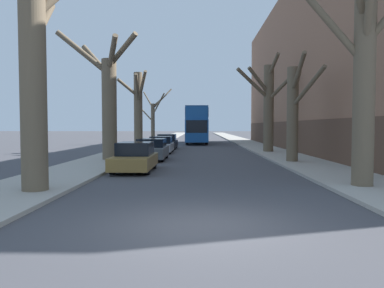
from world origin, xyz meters
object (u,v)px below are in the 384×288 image
street_tree_left_1 (108,99)px  parked_car_1 (151,150)px  street_tree_left_2 (138,108)px  street_tree_right_2 (268,105)px  street_tree_left_3 (154,118)px  parked_car_0 (135,157)px  parked_car_2 (161,145)px  street_tree_left_0 (35,69)px  double_decker_bus (197,123)px  parked_car_3 (167,142)px  street_tree_right_0 (363,73)px  street_tree_right_1 (294,110)px

street_tree_left_1 → parked_car_1: 4.06m
street_tree_left_2 → street_tree_right_2: (10.44, -1.79, 0.17)m
street_tree_left_2 → street_tree_left_3: (-0.11, 11.41, -0.60)m
parked_car_0 → parked_car_2: (0.00, 11.80, -0.02)m
street_tree_left_0 → double_decker_bus: size_ratio=0.74×
street_tree_left_3 → parked_car_1: street_tree_left_3 is taller
parked_car_0 → parked_car_3: (0.00, 17.09, 0.01)m
street_tree_right_2 → parked_car_0: 14.93m
parked_car_0 → parked_car_2: parked_car_0 is taller
street_tree_left_0 → street_tree_left_2: street_tree_left_0 is taller
parked_car_1 → street_tree_left_2: bearing=105.1°
street_tree_left_1 → double_decker_bus: size_ratio=0.65×
street_tree_right_0 → double_decker_bus: size_ratio=0.70×
parked_car_1 → street_tree_right_0: bearing=-52.6°
street_tree_left_1 → street_tree_left_3: size_ratio=1.16×
street_tree_left_3 → double_decker_bus: (4.93, 2.96, -0.55)m
double_decker_bus → street_tree_right_0: bearing=-80.4°
parked_car_1 → street_tree_left_3: bearing=96.6°
street_tree_left_0 → street_tree_left_2: size_ratio=1.32×
parked_car_1 → parked_car_3: bearing=90.0°
street_tree_left_2 → street_tree_right_2: size_ratio=0.87×
street_tree_left_2 → street_tree_right_0: bearing=-60.8°
street_tree_left_1 → double_decker_bus: (5.12, 23.36, -1.23)m
street_tree_left_1 → street_tree_right_0: 14.45m
street_tree_left_3 → parked_car_3: 8.72m
parked_car_0 → parked_car_3: bearing=90.0°
street_tree_left_3 → street_tree_right_2: bearing=-51.4°
street_tree_left_2 → street_tree_right_1: (10.39, -9.98, -0.58)m
street_tree_left_2 → parked_car_2: (2.10, -1.98, -2.98)m
street_tree_right_1 → parked_car_3: street_tree_right_1 is taller
parked_car_2 → parked_car_3: 5.29m
parked_car_2 → parked_car_1: bearing=-90.0°
street_tree_left_2 → parked_car_2: bearing=-43.2°
parked_car_2 → street_tree_right_0: bearing=-63.5°
parked_car_0 → parked_car_1: 5.98m
street_tree_right_0 → parked_car_1: street_tree_right_0 is taller
street_tree_left_0 → parked_car_3: (2.02, 22.94, -3.19)m
street_tree_right_2 → parked_car_2: size_ratio=1.86×
street_tree_left_2 → parked_car_2: 4.15m
street_tree_left_3 → street_tree_right_2: (10.55, -13.21, 0.78)m
street_tree_left_0 → street_tree_left_2: 19.63m
street_tree_left_0 → street_tree_right_0: (10.33, 0.95, -0.01)m
street_tree_left_1 → street_tree_right_1: street_tree_left_1 is taller
street_tree_left_3 → parked_car_0: 25.40m
street_tree_left_3 → street_tree_right_1: 23.83m
street_tree_right_0 → parked_car_1: bearing=127.4°
street_tree_left_3 → parked_car_3: (2.21, -8.10, -2.35)m
street_tree_right_0 → street_tree_right_1: bearing=90.2°
street_tree_left_3 → double_decker_bus: bearing=31.0°
street_tree_right_1 → parked_car_0: bearing=-155.4°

